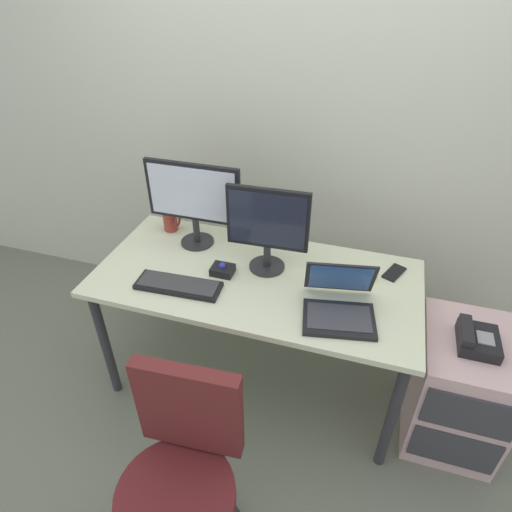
{
  "coord_description": "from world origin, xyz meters",
  "views": [
    {
      "loc": [
        0.5,
        -1.61,
        2.07
      ],
      "look_at": [
        0.0,
        0.0,
        0.87
      ],
      "focal_mm": 30.35,
      "sensor_mm": 36.0,
      "label": 1
    }
  ],
  "objects_px": {
    "banana": "(359,272)",
    "monitor_side": "(267,225)",
    "desk_phone": "(477,339)",
    "cell_phone": "(394,273)",
    "monitor_main": "(193,198)",
    "keyboard": "(178,285)",
    "trackball_mouse": "(223,270)",
    "office_chair": "(183,486)",
    "file_cabinet": "(457,388)",
    "coffee_mug": "(171,220)",
    "laptop": "(339,303)"
  },
  "relations": [
    {
      "from": "trackball_mouse",
      "to": "banana",
      "type": "bearing_deg",
      "value": 15.72
    },
    {
      "from": "laptop",
      "to": "coffee_mug",
      "type": "distance_m",
      "value": 1.1
    },
    {
      "from": "desk_phone",
      "to": "coffee_mug",
      "type": "bearing_deg",
      "value": 169.03
    },
    {
      "from": "desk_phone",
      "to": "monitor_main",
      "type": "xyz_separation_m",
      "value": [
        -1.43,
        0.23,
        0.36
      ]
    },
    {
      "from": "monitor_main",
      "to": "laptop",
      "type": "relative_size",
      "value": 1.39
    },
    {
      "from": "trackball_mouse",
      "to": "desk_phone",
      "type": "bearing_deg",
      "value": -0.58
    },
    {
      "from": "keyboard",
      "to": "file_cabinet",
      "type": "bearing_deg",
      "value": 7.11
    },
    {
      "from": "monitor_main",
      "to": "keyboard",
      "type": "distance_m",
      "value": 0.47
    },
    {
      "from": "coffee_mug",
      "to": "cell_phone",
      "type": "height_order",
      "value": "coffee_mug"
    },
    {
      "from": "office_chair",
      "to": "monitor_main",
      "type": "xyz_separation_m",
      "value": [
        -0.38,
        1.09,
        0.62
      ]
    },
    {
      "from": "desk_phone",
      "to": "keyboard",
      "type": "bearing_deg",
      "value": -173.53
    },
    {
      "from": "keyboard",
      "to": "laptop",
      "type": "distance_m",
      "value": 0.76
    },
    {
      "from": "coffee_mug",
      "to": "banana",
      "type": "relative_size",
      "value": 0.63
    },
    {
      "from": "desk_phone",
      "to": "monitor_side",
      "type": "height_order",
      "value": "monitor_side"
    },
    {
      "from": "file_cabinet",
      "to": "laptop",
      "type": "bearing_deg",
      "value": -169.1
    },
    {
      "from": "monitor_main",
      "to": "trackball_mouse",
      "type": "distance_m",
      "value": 0.41
    },
    {
      "from": "file_cabinet",
      "to": "cell_phone",
      "type": "xyz_separation_m",
      "value": [
        -0.39,
        0.25,
        0.44
      ]
    },
    {
      "from": "monitor_main",
      "to": "coffee_mug",
      "type": "relative_size",
      "value": 4.26
    },
    {
      "from": "keyboard",
      "to": "laptop",
      "type": "xyz_separation_m",
      "value": [
        0.75,
        0.05,
        0.04
      ]
    },
    {
      "from": "monitor_side",
      "to": "banana",
      "type": "distance_m",
      "value": 0.51
    },
    {
      "from": "keyboard",
      "to": "banana",
      "type": "distance_m",
      "value": 0.88
    },
    {
      "from": "laptop",
      "to": "coffee_mug",
      "type": "bearing_deg",
      "value": 157.76
    },
    {
      "from": "trackball_mouse",
      "to": "monitor_side",
      "type": "bearing_deg",
      "value": 29.8
    },
    {
      "from": "cell_phone",
      "to": "desk_phone",
      "type": "bearing_deg",
      "value": -10.77
    },
    {
      "from": "trackball_mouse",
      "to": "laptop",
      "type": "bearing_deg",
      "value": -10.91
    },
    {
      "from": "monitor_main",
      "to": "monitor_side",
      "type": "xyz_separation_m",
      "value": [
        0.43,
        -0.11,
        -0.03
      ]
    },
    {
      "from": "file_cabinet",
      "to": "coffee_mug",
      "type": "xyz_separation_m",
      "value": [
        -1.64,
        0.3,
        0.5
      ]
    },
    {
      "from": "office_chair",
      "to": "laptop",
      "type": "bearing_deg",
      "value": 59.8
    },
    {
      "from": "monitor_side",
      "to": "laptop",
      "type": "relative_size",
      "value": 1.21
    },
    {
      "from": "laptop",
      "to": "cell_phone",
      "type": "bearing_deg",
      "value": 58.31
    },
    {
      "from": "monitor_side",
      "to": "coffee_mug",
      "type": "distance_m",
      "value": 0.68
    },
    {
      "from": "coffee_mug",
      "to": "cell_phone",
      "type": "xyz_separation_m",
      "value": [
        1.25,
        -0.05,
        -0.05
      ]
    },
    {
      "from": "file_cabinet",
      "to": "monitor_side",
      "type": "relative_size",
      "value": 1.43
    },
    {
      "from": "coffee_mug",
      "to": "trackball_mouse",
      "type": "bearing_deg",
      "value": -35.25
    },
    {
      "from": "trackball_mouse",
      "to": "coffee_mug",
      "type": "xyz_separation_m",
      "value": [
        -0.43,
        0.3,
        0.04
      ]
    },
    {
      "from": "keyboard",
      "to": "desk_phone",
      "type": "bearing_deg",
      "value": 6.47
    },
    {
      "from": "monitor_main",
      "to": "trackball_mouse",
      "type": "bearing_deg",
      "value": -43.18
    },
    {
      "from": "monitor_main",
      "to": "desk_phone",
      "type": "bearing_deg",
      "value": -9.12
    },
    {
      "from": "keyboard",
      "to": "monitor_side",
      "type": "bearing_deg",
      "value": 37.88
    },
    {
      "from": "file_cabinet",
      "to": "banana",
      "type": "xyz_separation_m",
      "value": [
        -0.56,
        0.18,
        0.46
      ]
    },
    {
      "from": "desk_phone",
      "to": "monitor_side",
      "type": "distance_m",
      "value": 1.06
    },
    {
      "from": "desk_phone",
      "to": "cell_phone",
      "type": "xyz_separation_m",
      "value": [
        -0.38,
        0.26,
        0.09
      ]
    },
    {
      "from": "monitor_side",
      "to": "cell_phone",
      "type": "xyz_separation_m",
      "value": [
        0.62,
        0.14,
        -0.25
      ]
    },
    {
      "from": "desk_phone",
      "to": "coffee_mug",
      "type": "relative_size",
      "value": 1.68
    },
    {
      "from": "banana",
      "to": "monitor_side",
      "type": "bearing_deg",
      "value": -171.16
    },
    {
      "from": "laptop",
      "to": "monitor_main",
      "type": "bearing_deg",
      "value": 158.07
    },
    {
      "from": "file_cabinet",
      "to": "laptop",
      "type": "height_order",
      "value": "laptop"
    },
    {
      "from": "office_chair",
      "to": "monitor_side",
      "type": "relative_size",
      "value": 2.06
    },
    {
      "from": "keyboard",
      "to": "cell_phone",
      "type": "xyz_separation_m",
      "value": [
        0.98,
        0.42,
        -0.01
      ]
    },
    {
      "from": "cell_phone",
      "to": "keyboard",
      "type": "bearing_deg",
      "value": -133.01
    }
  ]
}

